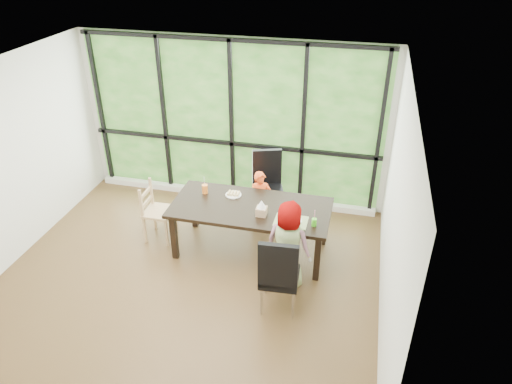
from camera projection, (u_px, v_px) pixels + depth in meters
ground at (189, 277)px, 6.37m from camera, size 5.00×5.00×0.00m
back_wall at (233, 122)px, 7.57m from camera, size 5.00×0.00×5.00m
foliage_backdrop at (232, 122)px, 7.56m from camera, size 4.80×0.02×2.65m
window_mullions at (231, 123)px, 7.52m from camera, size 4.80×0.06×2.65m
window_sill at (233, 195)px, 8.15m from camera, size 4.80×0.12×0.10m
dining_table at (251, 229)px, 6.69m from camera, size 2.28×1.23×0.75m
chair_window_leather at (268, 186)px, 7.41m from camera, size 0.58×0.58×1.08m
chair_interior_leather at (280, 272)px, 5.63m from camera, size 0.49×0.49×1.08m
chair_end_beech at (159, 212)px, 6.94m from camera, size 0.41×0.43×0.90m
child_toddler at (261, 201)px, 7.15m from camera, size 0.41×0.34×0.96m
child_older at (289, 245)px, 5.96m from camera, size 0.67×0.51×1.23m
placemat at (291, 221)px, 6.18m from camera, size 0.43×0.32×0.01m
plate_far at (233, 195)px, 6.76m from camera, size 0.23×0.23×0.01m
plate_near at (292, 221)px, 6.19m from camera, size 0.26×0.26×0.02m
orange_cup at (205, 189)px, 6.79m from camera, size 0.08×0.08×0.13m
green_cup at (314, 222)px, 6.07m from camera, size 0.07×0.07×0.10m
tissue_box at (261, 211)px, 6.29m from camera, size 0.14×0.14×0.12m
crepe_rolls_far at (233, 193)px, 6.75m from camera, size 0.20×0.12×0.04m
crepe_rolls_near at (292, 219)px, 6.17m from camera, size 0.10×0.12×0.04m
straw_white at (205, 182)px, 6.73m from camera, size 0.01×0.04×0.20m
straw_pink at (315, 216)px, 6.03m from camera, size 0.01×0.04×0.20m
tissue at (262, 204)px, 6.23m from camera, size 0.12×0.12×0.11m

